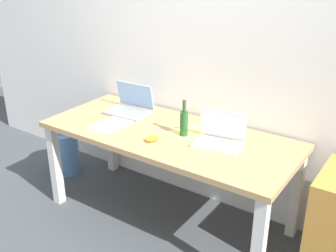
% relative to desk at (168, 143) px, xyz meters
% --- Properties ---
extents(ground_plane, '(8.00, 8.00, 0.00)m').
position_rel_desk_xyz_m(ground_plane, '(0.00, 0.00, -0.64)').
color(ground_plane, '#42474C').
extents(back_wall, '(5.20, 0.08, 2.60)m').
position_rel_desk_xyz_m(back_wall, '(0.00, 0.45, 0.66)').
color(back_wall, white).
rests_on(back_wall, ground).
extents(desk, '(1.85, 0.79, 0.73)m').
position_rel_desk_xyz_m(desk, '(0.00, 0.00, 0.00)').
color(desk, tan).
rests_on(desk, ground).
extents(laptop_left, '(0.35, 0.27, 0.23)m').
position_rel_desk_xyz_m(laptop_left, '(-0.48, 0.16, 0.14)').
color(laptop_left, gray).
rests_on(laptop_left, desk).
extents(laptop_right, '(0.35, 0.27, 0.23)m').
position_rel_desk_xyz_m(laptop_right, '(0.39, 0.04, 0.14)').
color(laptop_right, silver).
rests_on(laptop_right, desk).
extents(beer_bottle, '(0.06, 0.06, 0.26)m').
position_rel_desk_xyz_m(beer_bottle, '(0.12, 0.02, 0.19)').
color(beer_bottle, '#1E5123').
rests_on(beer_bottle, desk).
extents(computer_mouse, '(0.10, 0.12, 0.03)m').
position_rel_desk_xyz_m(computer_mouse, '(-0.01, -0.18, 0.11)').
color(computer_mouse, gold).
rests_on(computer_mouse, desk).
extents(paper_sheet_front_left, '(0.21, 0.30, 0.00)m').
position_rel_desk_xyz_m(paper_sheet_front_left, '(-0.43, -0.12, 0.09)').
color(paper_sheet_front_left, white).
rests_on(paper_sheet_front_left, desk).
extents(paper_sheet_near_back, '(0.29, 0.35, 0.00)m').
position_rel_desk_xyz_m(paper_sheet_near_back, '(0.13, 0.07, 0.09)').
color(paper_sheet_near_back, '#F4E06B').
rests_on(paper_sheet_near_back, desk).
extents(water_cooler_jug, '(0.27, 0.27, 0.45)m').
position_rel_desk_xyz_m(water_cooler_jug, '(-1.21, 0.05, -0.44)').
color(water_cooler_jug, '#598CC6').
rests_on(water_cooler_jug, ground).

